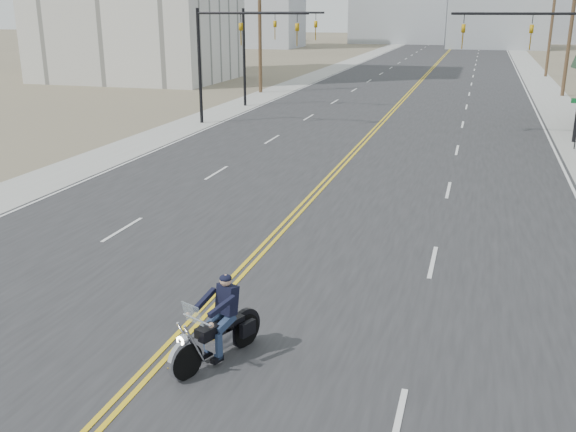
# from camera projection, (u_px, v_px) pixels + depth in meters

# --- Properties ---
(road) EXTENTS (20.00, 200.00, 0.01)m
(road) POSITION_uv_depth(u_px,v_px,m) (428.00, 73.00, 72.61)
(road) COLOR #303033
(road) RESTS_ON ground
(sidewalk_left) EXTENTS (3.00, 200.00, 0.01)m
(sidewalk_left) POSITION_uv_depth(u_px,v_px,m) (329.00, 71.00, 75.73)
(sidewalk_left) COLOR #A5A5A0
(sidewalk_left) RESTS_ON ground
(sidewalk_right) EXTENTS (3.00, 200.00, 0.01)m
(sidewalk_right) POSITION_uv_depth(u_px,v_px,m) (536.00, 76.00, 69.50)
(sidewalk_right) COLOR #A5A5A0
(sidewalk_right) RESTS_ON ground
(traffic_mast_left) EXTENTS (7.10, 0.26, 7.00)m
(traffic_mast_left) POSITION_uv_depth(u_px,v_px,m) (229.00, 44.00, 38.86)
(traffic_mast_left) COLOR black
(traffic_mast_left) RESTS_ON ground
(traffic_mast_right) EXTENTS (7.10, 0.26, 7.00)m
(traffic_mast_right) POSITION_uv_depth(u_px,v_px,m) (545.00, 48.00, 34.00)
(traffic_mast_right) COLOR black
(traffic_mast_right) RESTS_ON ground
(traffic_mast_far) EXTENTS (6.10, 0.26, 7.00)m
(traffic_mast_far) POSITION_uv_depth(u_px,v_px,m) (266.00, 39.00, 46.27)
(traffic_mast_far) COLOR black
(traffic_mast_far) RESTS_ON ground
(utility_pole_d) EXTENTS (2.20, 0.30, 11.50)m
(utility_pole_d) POSITION_uv_depth(u_px,v_px,m) (572.00, 22.00, 51.88)
(utility_pole_d) COLOR brown
(utility_pole_d) RESTS_ON ground
(utility_pole_e) EXTENTS (2.20, 0.30, 11.00)m
(utility_pole_e) POSITION_uv_depth(u_px,v_px,m) (552.00, 21.00, 67.47)
(utility_pole_e) COLOR brown
(utility_pole_e) RESTS_ON ground
(utility_pole_left) EXTENTS (2.20, 0.30, 10.50)m
(utility_pole_left) POSITION_uv_depth(u_px,v_px,m) (260.00, 27.00, 54.24)
(utility_pole_left) COLOR brown
(utility_pole_left) RESTS_ON ground
(haze_bldg_b) EXTENTS (18.00, 14.00, 14.00)m
(haze_bldg_b) POSITION_uv_depth(u_px,v_px,m) (500.00, 9.00, 118.48)
(haze_bldg_b) COLOR #ADB2B7
(haze_bldg_b) RESTS_ON ground
(haze_bldg_f) EXTENTS (12.00, 12.00, 16.00)m
(haze_bldg_f) POSITION_uv_depth(u_px,v_px,m) (219.00, 4.00, 138.44)
(haze_bldg_f) COLOR #ADB2B7
(haze_bldg_f) RESTS_ON ground
(motorcyclist) EXTENTS (1.83, 2.54, 1.82)m
(motorcyclist) POSITION_uv_depth(u_px,v_px,m) (216.00, 321.00, 12.94)
(motorcyclist) COLOR black
(motorcyclist) RESTS_ON ground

